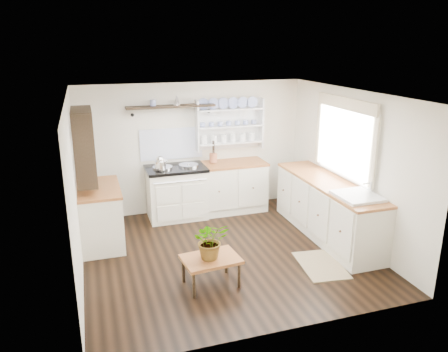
# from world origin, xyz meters

# --- Properties ---
(floor) EXTENTS (4.00, 3.80, 0.01)m
(floor) POSITION_xyz_m (0.00, 0.00, 0.00)
(floor) COLOR black
(floor) RESTS_ON ground
(wall_back) EXTENTS (4.00, 0.02, 2.30)m
(wall_back) POSITION_xyz_m (0.00, 1.90, 1.15)
(wall_back) COLOR silver
(wall_back) RESTS_ON ground
(wall_right) EXTENTS (0.02, 3.80, 2.30)m
(wall_right) POSITION_xyz_m (2.00, 0.00, 1.15)
(wall_right) COLOR silver
(wall_right) RESTS_ON ground
(wall_left) EXTENTS (0.02, 3.80, 2.30)m
(wall_left) POSITION_xyz_m (-2.00, 0.00, 1.15)
(wall_left) COLOR silver
(wall_left) RESTS_ON ground
(ceiling) EXTENTS (4.00, 3.80, 0.01)m
(ceiling) POSITION_xyz_m (0.00, 0.00, 2.30)
(ceiling) COLOR white
(ceiling) RESTS_ON wall_back
(window) EXTENTS (0.08, 1.55, 1.22)m
(window) POSITION_xyz_m (1.95, 0.15, 1.56)
(window) COLOR white
(window) RESTS_ON wall_right
(aga_cooker) EXTENTS (1.02, 0.71, 0.94)m
(aga_cooker) POSITION_xyz_m (-0.39, 1.57, 0.46)
(aga_cooker) COLOR white
(aga_cooker) RESTS_ON floor
(back_cabinets) EXTENTS (1.27, 0.63, 0.90)m
(back_cabinets) POSITION_xyz_m (0.60, 1.60, 0.46)
(back_cabinets) COLOR beige
(back_cabinets) RESTS_ON floor
(right_cabinets) EXTENTS (0.62, 2.43, 0.90)m
(right_cabinets) POSITION_xyz_m (1.70, 0.10, 0.46)
(right_cabinets) COLOR beige
(right_cabinets) RESTS_ON floor
(belfast_sink) EXTENTS (0.55, 0.60, 0.45)m
(belfast_sink) POSITION_xyz_m (1.70, -0.65, 0.80)
(belfast_sink) COLOR white
(belfast_sink) RESTS_ON right_cabinets
(left_cabinets) EXTENTS (0.62, 1.13, 0.90)m
(left_cabinets) POSITION_xyz_m (-1.70, 0.90, 0.46)
(left_cabinets) COLOR beige
(left_cabinets) RESTS_ON floor
(plate_rack) EXTENTS (1.20, 0.22, 0.90)m
(plate_rack) POSITION_xyz_m (0.65, 1.86, 1.56)
(plate_rack) COLOR white
(plate_rack) RESTS_ON wall_back
(high_shelf) EXTENTS (1.50, 0.29, 0.16)m
(high_shelf) POSITION_xyz_m (-0.40, 1.78, 1.91)
(high_shelf) COLOR black
(high_shelf) RESTS_ON wall_back
(left_shelving) EXTENTS (0.28, 0.80, 1.05)m
(left_shelving) POSITION_xyz_m (-1.84, 0.90, 1.55)
(left_shelving) COLOR black
(left_shelving) RESTS_ON wall_left
(kettle) EXTENTS (0.18, 0.18, 0.22)m
(kettle) POSITION_xyz_m (-0.67, 1.45, 1.04)
(kettle) COLOR silver
(kettle) RESTS_ON aga_cooker
(utensil_crock) EXTENTS (0.14, 0.14, 0.16)m
(utensil_crock) POSITION_xyz_m (0.31, 1.68, 0.99)
(utensil_crock) COLOR #A65C3C
(utensil_crock) RESTS_ON back_cabinets
(center_table) EXTENTS (0.74, 0.56, 0.38)m
(center_table) POSITION_xyz_m (-0.45, -0.77, 0.33)
(center_table) COLOR brown
(center_table) RESTS_ON floor
(potted_plant) EXTENTS (0.45, 0.40, 0.48)m
(potted_plant) POSITION_xyz_m (-0.45, -0.77, 0.62)
(potted_plant) COLOR #3F7233
(potted_plant) RESTS_ON center_table
(floor_rug) EXTENTS (0.65, 0.91, 0.02)m
(floor_rug) POSITION_xyz_m (1.13, -0.76, 0.01)
(floor_rug) COLOR #7B6048
(floor_rug) RESTS_ON floor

